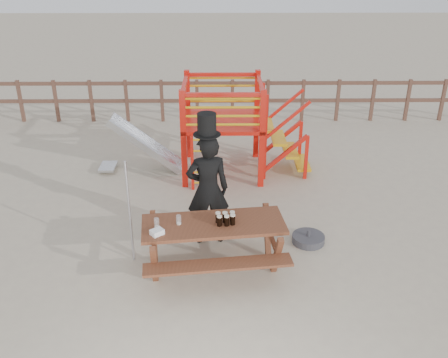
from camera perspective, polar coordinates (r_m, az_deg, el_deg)
ground at (r=8.23m, az=-1.39°, el=-9.57°), size 60.00×60.00×0.00m
back_fence at (r=14.29m, az=-1.07°, el=9.46°), size 15.09×0.09×1.20m
playground_fort at (r=10.93m, az=-0.56°, el=6.09°), size 4.71×1.84×2.10m
picnic_table at (r=7.81m, az=-1.19°, el=-7.00°), size 2.34×1.75×0.85m
man_with_hat at (r=8.29m, az=-1.87°, el=-0.90°), size 0.77×0.57×2.31m
metal_pole at (r=7.97m, az=-10.73°, el=-3.81°), size 0.04×0.04×1.77m
parasol_base at (r=8.82m, az=9.61°, el=-6.75°), size 0.56×0.56×0.24m
paper_bag at (r=7.40m, az=-7.66°, el=-6.04°), size 0.23×0.22×0.08m
stout_pints at (r=7.58m, az=0.19°, el=-4.54°), size 0.30×0.20×0.17m
empty_glasses at (r=7.58m, az=-6.45°, el=-4.87°), size 0.40×0.16×0.15m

